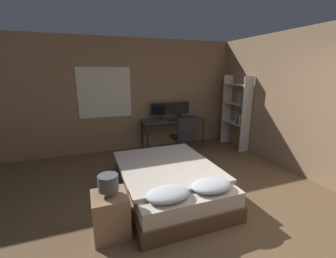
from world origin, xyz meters
The scene contains 13 objects.
ground_plane centered at (0.00, 0.00, 0.00)m, with size 20.00×20.00×0.00m, color brown.
wall_back centered at (-0.02, 3.71, 1.35)m, with size 12.00×0.08×2.70m.
wall_side_right centered at (2.03, 1.50, 1.35)m, with size 0.06×12.00×2.70m.
bed centered at (-0.60, 1.23, 0.24)m, with size 1.46×2.04×0.56m.
nightstand centered at (-1.58, 0.65, 0.26)m, with size 0.42×0.43×0.53m.
bedside_lamp centered at (-1.58, 0.65, 0.68)m, with size 0.24×0.24×0.25m.
desk centered at (0.31, 3.35, 0.67)m, with size 1.58×0.58×0.76m.
monitor_left centered at (0.03, 3.54, 0.99)m, with size 0.49×0.16×0.40m.
monitor_right centered at (0.58, 3.54, 0.99)m, with size 0.49×0.16×0.40m.
keyboard centered at (0.31, 3.17, 0.77)m, with size 0.39×0.13×0.02m.
computer_mouse centered at (0.59, 3.17, 0.78)m, with size 0.07×0.05×0.04m.
office_chair centered at (0.30, 2.67, 0.39)m, with size 0.52×0.52×0.95m.
bookshelf centered at (1.84, 2.78, 0.99)m, with size 0.27×0.82×1.83m.
Camera 1 is at (-1.76, -1.80, 1.94)m, focal length 24.00 mm.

